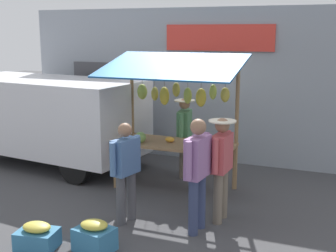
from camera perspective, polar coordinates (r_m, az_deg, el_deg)
The scene contains 10 objects.
ground_plane at distance 8.68m, azimuth 0.77°, elevation -7.73°, with size 40.00×40.00×0.00m, color #424244.
street_backdrop at distance 10.34m, azimuth 5.07°, elevation 5.06°, with size 9.00×0.30×3.40m.
market_stall at distance 8.35m, azimuth 0.77°, elevation 2.55°, with size 2.50×1.46×2.50m.
vendor_with_sunhat at distance 9.12m, azimuth 2.05°, elevation -0.64°, with size 0.41×0.68×1.60m.
shopper_in_grey_tee at distance 6.60m, azimuth 3.71°, elevation -5.12°, with size 0.26×0.71×1.69m.
shopper_with_ponytail at distance 7.02m, azimuth 6.66°, elevation -4.37°, with size 0.42×0.69×1.62m.
shopper_in_striped_shirt at distance 6.98m, azimuth -5.29°, elevation -4.99°, with size 0.31×0.66×1.55m.
parked_van at distance 10.52m, azimuth -15.61°, elevation 1.61°, with size 4.58×2.33×1.88m.
produce_crate_near at distance 6.38m, azimuth -9.13°, elevation -13.43°, with size 0.57×0.48×0.43m.
produce_crate_side at distance 6.63m, azimuth -15.95°, elevation -13.06°, with size 0.59×0.48×0.36m.
Camera 1 is at (-3.03, 7.60, 2.89)m, focal length 49.02 mm.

